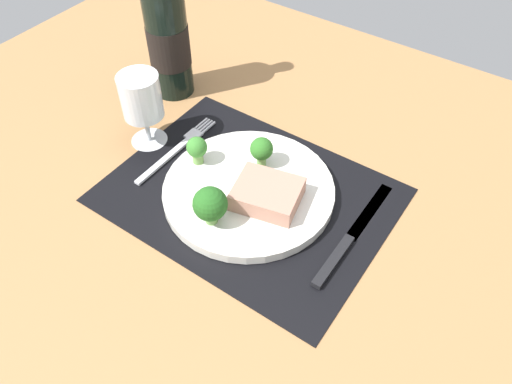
% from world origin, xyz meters
% --- Properties ---
extents(ground_plane, '(1.40, 1.10, 0.03)m').
position_xyz_m(ground_plane, '(0.00, 0.00, -0.01)').
color(ground_plane, '#996D42').
extents(placemat, '(0.43, 0.32, 0.00)m').
position_xyz_m(placemat, '(0.00, 0.00, 0.00)').
color(placemat, black).
rests_on(placemat, ground_plane).
extents(plate, '(0.27, 0.27, 0.02)m').
position_xyz_m(plate, '(0.00, 0.00, 0.01)').
color(plate, silver).
rests_on(plate, placemat).
extents(steak, '(0.11, 0.10, 0.03)m').
position_xyz_m(steak, '(0.04, -0.01, 0.03)').
color(steak, tan).
rests_on(steak, plate).
extents(broccoli_front_edge, '(0.04, 0.04, 0.05)m').
position_xyz_m(broccoli_front_edge, '(-0.01, 0.05, 0.05)').
color(broccoli_front_edge, '#6B994C').
rests_on(broccoli_front_edge, plate).
extents(broccoli_back_left, '(0.03, 0.03, 0.05)m').
position_xyz_m(broccoli_back_left, '(-0.10, 0.00, 0.05)').
color(broccoli_back_left, '#6B994C').
rests_on(broccoli_back_left, plate).
extents(broccoli_center, '(0.05, 0.05, 0.06)m').
position_xyz_m(broccoli_center, '(-0.01, -0.09, 0.05)').
color(broccoli_center, '#6B994C').
rests_on(broccoli_center, plate).
extents(fork, '(0.02, 0.19, 0.01)m').
position_xyz_m(fork, '(-0.16, 0.01, 0.01)').
color(fork, silver).
rests_on(fork, placemat).
extents(knife, '(0.02, 0.23, 0.01)m').
position_xyz_m(knife, '(0.17, 0.01, 0.01)').
color(knife, black).
rests_on(knife, placemat).
extents(wine_bottle, '(0.08, 0.08, 0.30)m').
position_xyz_m(wine_bottle, '(-0.28, 0.15, 0.11)').
color(wine_bottle, black).
rests_on(wine_bottle, ground_plane).
extents(wine_glass, '(0.07, 0.07, 0.13)m').
position_xyz_m(wine_glass, '(-0.22, 0.01, 0.09)').
color(wine_glass, silver).
rests_on(wine_glass, ground_plane).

